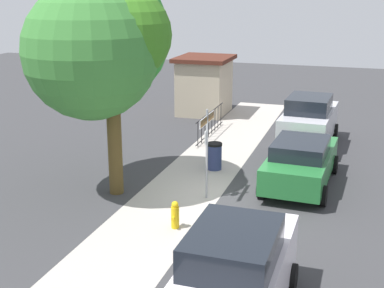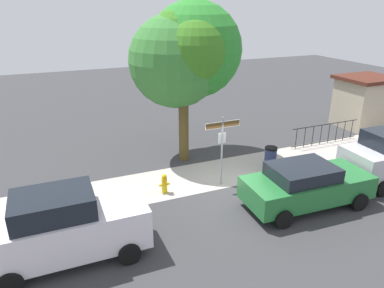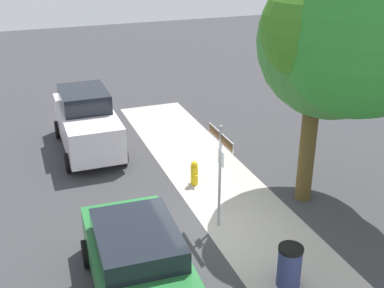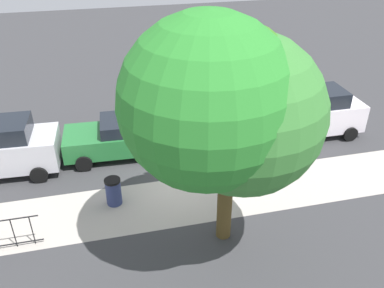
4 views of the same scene
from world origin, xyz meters
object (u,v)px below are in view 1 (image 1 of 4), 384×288
object	(u,v)px
street_sign	(207,137)
shade_tree	(100,40)
utility_shed	(204,85)
car_silver	(309,121)
car_white	(235,277)
car_green	(301,161)
fire_hydrant	(175,215)
trash_bin	(214,156)

from	to	relation	value
street_sign	shade_tree	distance (m)	4.38
utility_shed	shade_tree	bearing A→B (deg)	-179.82
street_sign	utility_shed	world-z (taller)	utility_shed
shade_tree	car_silver	xyz separation A→B (m)	(6.85, -5.74, -3.73)
car_white	utility_shed	bearing A→B (deg)	18.88
street_sign	shade_tree	size ratio (longest dim) A/B	0.40
shade_tree	car_green	xyz separation A→B (m)	(2.17, -6.00, -3.95)
car_white	fire_hydrant	distance (m)	4.58
utility_shed	fire_hydrant	world-z (taller)	utility_shed
utility_shed	trash_bin	size ratio (longest dim) A/B	3.10
fire_hydrant	trash_bin	xyz separation A→B (m)	(5.02, 0.30, 0.11)
street_sign	trash_bin	size ratio (longest dim) A/B	2.88
car_white	car_silver	world-z (taller)	same
street_sign	car_white	bearing A→B (deg)	-158.76
shade_tree	utility_shed	size ratio (longest dim) A/B	2.31
car_green	utility_shed	bearing A→B (deg)	36.19
utility_shed	car_white	bearing A→B (deg)	-161.41
street_sign	fire_hydrant	bearing A→B (deg)	175.14
shade_tree	car_silver	size ratio (longest dim) A/B	1.54
utility_shed	trash_bin	bearing A→B (deg)	-160.88
car_green	fire_hydrant	size ratio (longest dim) A/B	5.98
utility_shed	trash_bin	world-z (taller)	utility_shed
shade_tree	car_green	size ratio (longest dim) A/B	1.51
trash_bin	shade_tree	bearing A→B (deg)	134.76
shade_tree	car_silver	world-z (taller)	shade_tree
car_green	trash_bin	xyz separation A→B (m)	(0.68, 3.13, -0.34)
car_silver	fire_hydrant	bearing A→B (deg)	166.68
car_white	utility_shed	xyz separation A→B (m)	(17.13, 5.76, 0.45)
shade_tree	utility_shed	bearing A→B (deg)	0.18
car_silver	utility_shed	xyz separation A→B (m)	(4.35, 5.78, 0.44)
trash_bin	fire_hydrant	bearing A→B (deg)	-176.58
fire_hydrant	utility_shed	bearing A→B (deg)	13.44
shade_tree	car_green	bearing A→B (deg)	-70.14
car_green	trash_bin	world-z (taller)	car_green
street_sign	shade_tree	xyz separation A→B (m)	(-0.15, 3.36, 2.80)
shade_tree	trash_bin	distance (m)	5.89
utility_shed	street_sign	bearing A→B (deg)	-162.91
shade_tree	utility_shed	xyz separation A→B (m)	(11.21, 0.03, -3.29)
car_green	utility_shed	distance (m)	10.89
street_sign	car_silver	world-z (taller)	street_sign
utility_shed	fire_hydrant	distance (m)	13.81
shade_tree	fire_hydrant	bearing A→B (deg)	-124.53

